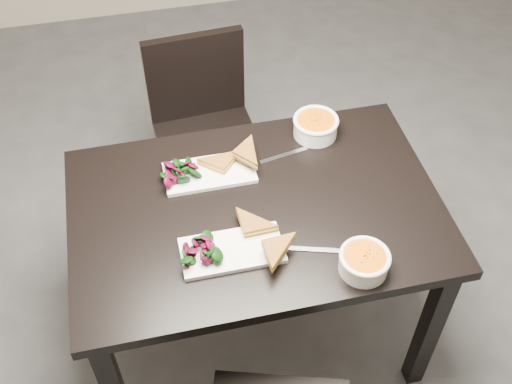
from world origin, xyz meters
TOP-DOWN VIEW (x-y plane):
  - ground at (0.00, 0.00)m, footprint 5.00×5.00m
  - table at (-0.26, -0.01)m, footprint 1.20×0.80m
  - chair_far at (-0.32, 0.74)m, footprint 0.45×0.45m
  - plate_near at (-0.37, -0.17)m, footprint 0.31×0.16m
  - sandwich_near at (-0.30, -0.15)m, footprint 0.16×0.12m
  - salad_near at (-0.47, -0.17)m, footprint 0.10×0.09m
  - soup_bowl_near at (-0.00, -0.32)m, footprint 0.15×0.15m
  - cutlery_near at (-0.12, -0.22)m, footprint 0.18×0.07m
  - plate_far at (-0.38, 0.17)m, footprint 0.30×0.15m
  - sandwich_far at (-0.31, 0.16)m, footprint 0.19×0.19m
  - salad_far at (-0.48, 0.17)m, footprint 0.10×0.09m
  - soup_bowl_far at (0.03, 0.29)m, footprint 0.16×0.16m
  - cutlery_far at (-0.11, 0.20)m, footprint 0.18×0.05m

SIDE VIEW (x-z plane):
  - ground at x=0.00m, z-range 0.00..0.00m
  - chair_far at x=-0.32m, z-range 0.06..0.91m
  - table at x=-0.26m, z-range 0.28..1.03m
  - cutlery_near at x=-0.12m, z-range 0.75..0.75m
  - cutlery_far at x=-0.11m, z-range 0.75..0.75m
  - plate_far at x=-0.38m, z-range 0.75..0.77m
  - plate_near at x=-0.37m, z-range 0.75..0.77m
  - salad_far at x=-0.48m, z-range 0.77..0.81m
  - salad_near at x=-0.47m, z-range 0.77..0.81m
  - soup_bowl_near at x=0.00m, z-range 0.75..0.82m
  - sandwich_far at x=-0.31m, z-range 0.77..0.81m
  - sandwich_near at x=-0.30m, z-range 0.77..0.82m
  - soup_bowl_far at x=0.03m, z-range 0.75..0.83m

